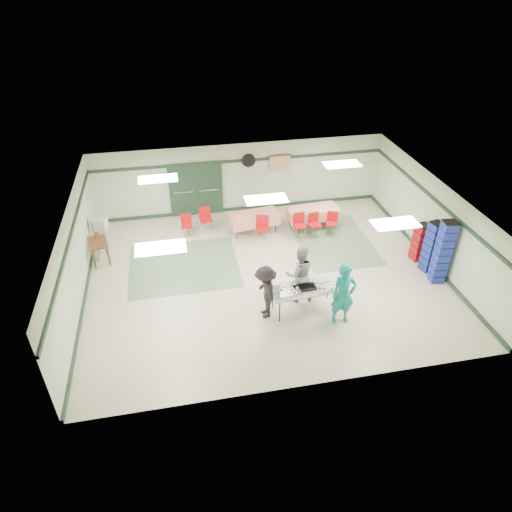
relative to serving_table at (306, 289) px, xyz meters
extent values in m
plane|color=beige|center=(-0.76, 1.81, -0.72)|extent=(11.00, 11.00, 0.00)
plane|color=white|center=(-0.76, 1.81, 1.98)|extent=(11.00, 11.00, 0.00)
plane|color=beige|center=(-0.76, 6.31, 0.63)|extent=(11.00, 0.00, 11.00)
plane|color=beige|center=(-0.76, -2.69, 0.63)|extent=(11.00, 0.00, 11.00)
plane|color=beige|center=(-6.26, 1.81, 0.63)|extent=(0.00, 9.00, 9.00)
plane|color=beige|center=(4.74, 1.81, 0.63)|extent=(0.00, 9.00, 9.00)
cube|color=#1E3724|center=(-0.76, 6.28, 1.33)|extent=(11.00, 0.06, 0.10)
cube|color=#1E3724|center=(-0.76, 6.28, -0.66)|extent=(11.00, 0.06, 0.12)
cube|color=#1E3724|center=(-6.23, 1.81, 1.33)|extent=(0.06, 9.00, 0.10)
cube|color=#1E3724|center=(-6.23, 1.81, -0.66)|extent=(0.06, 9.00, 0.12)
cube|color=#1E3724|center=(4.71, 1.81, 1.33)|extent=(0.06, 9.00, 0.10)
cube|color=#1E3724|center=(4.71, 1.81, -0.66)|extent=(0.06, 9.00, 0.12)
cube|color=#63805E|center=(-3.26, 2.81, -0.72)|extent=(3.50, 3.00, 0.01)
cube|color=#63805E|center=(2.04, 3.31, -0.72)|extent=(2.50, 3.50, 0.01)
cube|color=#969996|center=(-2.96, 6.25, 0.33)|extent=(0.90, 0.06, 2.10)
cube|color=#969996|center=(-2.01, 6.25, 0.33)|extent=(0.90, 0.06, 2.10)
cube|color=#1E3724|center=(-2.49, 6.23, 0.33)|extent=(2.00, 0.03, 2.15)
cylinder|color=black|center=(-0.46, 6.25, 1.33)|extent=(0.50, 0.10, 0.50)
cube|color=tan|center=(0.74, 6.25, 1.13)|extent=(0.80, 0.02, 0.60)
cube|color=#B2B2AD|center=(0.00, 0.00, 0.02)|extent=(2.02, 0.93, 0.04)
cylinder|color=black|center=(-0.83, -0.38, -0.36)|extent=(0.04, 0.04, 0.72)
cylinder|color=black|center=(0.87, -0.26, -0.36)|extent=(0.04, 0.04, 0.72)
cylinder|color=black|center=(-0.87, 0.26, -0.36)|extent=(0.04, 0.04, 0.72)
cylinder|color=black|center=(0.83, 0.38, -0.36)|extent=(0.04, 0.04, 0.72)
cube|color=silver|center=(0.55, -0.10, 0.05)|extent=(0.61, 0.48, 0.02)
cube|color=silver|center=(-0.07, 0.11, 0.05)|extent=(0.58, 0.46, 0.02)
cube|color=silver|center=(-0.49, -0.10, 0.05)|extent=(0.63, 0.50, 0.02)
cube|color=black|center=(0.03, -0.02, 0.08)|extent=(0.50, 0.33, 0.08)
cube|color=white|center=(-0.88, 0.02, 0.19)|extent=(0.27, 0.25, 0.29)
imported|color=teal|center=(0.84, -0.67, 0.20)|extent=(0.68, 0.45, 1.84)
imported|color=#929397|center=(-0.05, 0.50, 0.17)|extent=(0.88, 0.70, 1.77)
imported|color=black|center=(-1.16, -0.03, 0.09)|extent=(0.61, 1.05, 1.62)
cube|color=red|center=(1.59, 4.48, 0.02)|extent=(1.87, 0.88, 0.05)
cube|color=red|center=(1.59, 4.48, -0.17)|extent=(1.87, 0.90, 0.40)
cylinder|color=black|center=(0.84, 4.14, -0.36)|extent=(0.04, 0.04, 0.72)
cylinder|color=black|center=(2.37, 4.21, -0.36)|extent=(0.04, 0.04, 0.72)
cylinder|color=black|center=(0.82, 4.75, -0.36)|extent=(0.04, 0.04, 0.72)
cylinder|color=black|center=(2.34, 4.82, -0.36)|extent=(0.04, 0.04, 0.72)
cube|color=red|center=(-0.61, 4.48, 0.02)|extent=(1.82, 0.98, 0.05)
cube|color=red|center=(-0.61, 4.48, -0.17)|extent=(1.83, 1.00, 0.40)
cylinder|color=black|center=(-1.29, 4.10, -0.36)|extent=(0.04, 0.04, 0.72)
cylinder|color=black|center=(0.15, 4.29, -0.36)|extent=(0.04, 0.04, 0.72)
cylinder|color=black|center=(-1.36, 4.67, -0.36)|extent=(0.04, 0.04, 0.72)
cylinder|color=black|center=(0.07, 4.86, -0.36)|extent=(0.04, 0.04, 0.72)
cube|color=red|center=(1.48, 3.83, -0.28)|extent=(0.45, 0.45, 0.04)
cube|color=red|center=(1.46, 4.01, -0.06)|extent=(0.40, 0.09, 0.40)
cylinder|color=silver|center=(1.34, 3.65, -0.51)|extent=(0.02, 0.02, 0.42)
cylinder|color=silver|center=(1.66, 3.69, -0.51)|extent=(0.02, 0.02, 0.42)
cylinder|color=silver|center=(1.30, 3.97, -0.51)|extent=(0.02, 0.02, 0.42)
cylinder|color=silver|center=(1.62, 4.01, -0.51)|extent=(0.02, 0.02, 0.42)
cube|color=red|center=(0.91, 3.83, -0.26)|extent=(0.42, 0.42, 0.04)
cube|color=red|center=(0.91, 4.02, -0.03)|extent=(0.42, 0.04, 0.42)
cylinder|color=silver|center=(0.75, 3.66, -0.50)|extent=(0.02, 0.02, 0.44)
cylinder|color=silver|center=(1.08, 3.66, -0.50)|extent=(0.02, 0.02, 0.44)
cylinder|color=silver|center=(0.75, 4.00, -0.50)|extent=(0.02, 0.02, 0.44)
cylinder|color=silver|center=(1.08, 4.00, -0.50)|extent=(0.02, 0.02, 0.44)
cube|color=red|center=(2.11, 3.83, -0.30)|extent=(0.51, 0.51, 0.04)
cube|color=red|center=(2.18, 3.99, -0.08)|extent=(0.37, 0.19, 0.38)
cylinder|color=silver|center=(1.90, 3.75, -0.52)|extent=(0.02, 0.02, 0.40)
cylinder|color=silver|center=(2.19, 3.63, -0.52)|extent=(0.02, 0.02, 0.40)
cylinder|color=silver|center=(2.03, 4.03, -0.52)|extent=(0.02, 0.02, 0.40)
cylinder|color=silver|center=(2.31, 3.91, -0.52)|extent=(0.02, 0.02, 0.40)
cube|color=red|center=(-0.46, 3.83, -0.24)|extent=(0.55, 0.55, 0.04)
cube|color=red|center=(-0.40, 4.02, 0.00)|extent=(0.43, 0.18, 0.44)
cylinder|color=silver|center=(-0.68, 3.72, -0.49)|extent=(0.02, 0.02, 0.46)
cylinder|color=silver|center=(-0.35, 3.61, -0.49)|extent=(0.02, 0.02, 0.46)
cylinder|color=silver|center=(-0.57, 4.05, -0.49)|extent=(0.02, 0.02, 0.46)
cylinder|color=silver|center=(-0.24, 3.94, -0.49)|extent=(0.02, 0.02, 0.46)
cube|color=red|center=(-2.29, 4.88, -0.25)|extent=(0.48, 0.48, 0.04)
cube|color=red|center=(-2.32, 5.07, -0.02)|extent=(0.42, 0.10, 0.42)
cylinder|color=silver|center=(-2.44, 4.69, -0.50)|extent=(0.02, 0.02, 0.44)
cylinder|color=silver|center=(-2.10, 4.73, -0.50)|extent=(0.02, 0.02, 0.44)
cylinder|color=silver|center=(-2.48, 5.03, -0.50)|extent=(0.02, 0.02, 0.44)
cylinder|color=silver|center=(-2.15, 5.07, -0.50)|extent=(0.02, 0.02, 0.44)
cube|color=red|center=(-3.00, 4.68, -0.30)|extent=(0.39, 0.39, 0.04)
cube|color=red|center=(-3.00, 4.85, -0.08)|extent=(0.39, 0.05, 0.38)
cylinder|color=silver|center=(-3.16, 4.53, -0.52)|extent=(0.02, 0.02, 0.40)
cylinder|color=silver|center=(-2.85, 4.52, -0.52)|extent=(0.02, 0.02, 0.40)
cylinder|color=silver|center=(-3.15, 4.84, -0.52)|extent=(0.02, 0.02, 0.40)
cylinder|color=silver|center=(-2.85, 4.83, -0.52)|extent=(0.02, 0.02, 0.40)
cube|color=#1A339E|center=(4.39, 1.10, 0.15)|extent=(0.46, 0.46, 1.74)
cube|color=#A51210|center=(4.39, 1.75, -0.07)|extent=(0.44, 0.44, 1.30)
cube|color=#1A339E|center=(4.39, 0.52, 0.33)|extent=(0.45, 0.45, 2.09)
cube|color=brown|center=(-5.91, 3.65, 0.00)|extent=(0.73, 0.97, 0.05)
cube|color=brown|center=(-6.06, 3.25, -0.37)|extent=(0.05, 0.05, 0.70)
cube|color=brown|center=(-5.62, 3.34, -0.37)|extent=(0.05, 0.05, 0.70)
cube|color=brown|center=(-6.21, 3.96, -0.37)|extent=(0.05, 0.05, 0.70)
cube|color=brown|center=(-5.76, 4.05, -0.37)|extent=(0.05, 0.05, 0.70)
cube|color=beige|center=(-5.91, 4.49, 0.23)|extent=(0.59, 0.54, 0.41)
cylinder|color=brown|center=(-5.99, 3.83, 0.04)|extent=(0.08, 0.23, 1.45)
camera|label=1|loc=(-3.29, -9.56, 7.87)|focal=32.00mm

